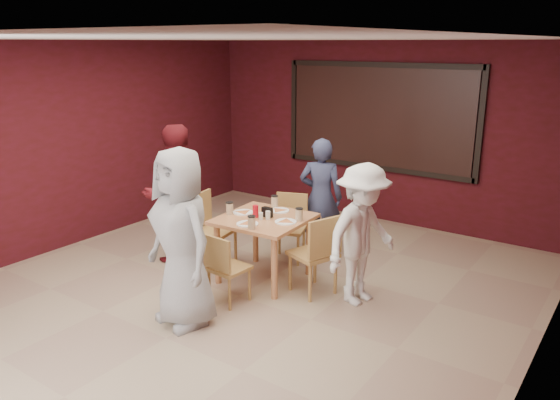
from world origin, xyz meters
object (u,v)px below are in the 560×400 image
Objects in this scene: diner_back at (321,197)px; diner_left at (175,194)px; chair_back at (290,223)px; dining_table at (264,225)px; chair_left at (210,225)px; diner_front at (181,238)px; chair_right at (318,251)px; diner_right at (362,235)px; chair_front at (224,265)px.

diner_left is (-1.45, -1.25, 0.10)m from diner_back.
chair_back is at bearing 37.34° from diner_back.
dining_table is 0.77m from chair_back.
diner_back reaches higher than dining_table.
diner_front reaches higher than chair_left.
diner_right reaches higher than chair_right.
diner_right is (1.10, -0.99, -0.01)m from diner_back.
diner_back reaches higher than chair_back.
diner_left is 1.14× the size of diner_right.
diner_back is at bearing 61.10° from diner_right.
chair_right is at bearing 99.00° from diner_back.
chair_front is 1.52m from diner_right.
chair_left is 0.59× the size of diner_back.
diner_right is at bearing 3.98° from chair_left.
chair_right is 1.31m from diner_back.
diner_left reaches higher than diner_right.
diner_right is (2.55, 0.27, -0.11)m from diner_left.
chair_right is 0.52× the size of diner_front.
chair_back reaches higher than chair_front.
chair_right reaches higher than chair_front.
diner_right reaches higher than chair_back.
chair_front is (0.04, -0.77, -0.23)m from dining_table.
chair_left is 0.60× the size of diner_right.
diner_right is at bearing 61.94° from diner_front.
chair_left is (-0.89, 0.75, 0.08)m from chair_front.
chair_front is 0.92× the size of chair_back.
dining_table is at bearing 179.63° from chair_right.
diner_back is (-0.63, 1.12, 0.26)m from chair_right.
chair_left is at bearing -179.49° from chair_right.
diner_left is at bearing -144.16° from chair_back.
dining_table is at bearing 110.86° from diner_left.
chair_right is 0.59× the size of diner_back.
dining_table is 0.76m from chair_right.
chair_back is 1.14m from chair_right.
diner_front is (-0.07, -0.54, 0.46)m from chair_front.
diner_right is at bearing 110.77° from diner_left.
diner_front reaches higher than diner_right.
dining_table is 1.23m from diner_right.
chair_right is 0.53× the size of diner_left.
dining_table is 0.86m from chair_left.
diner_front reaches higher than diner_back.
chair_back is (-0.16, 1.51, 0.04)m from chair_front.
chair_left reaches higher than chair_front.
diner_right is at bearing 37.28° from chair_front.
diner_back is 1.01× the size of diner_right.
chair_front is at bearing -87.01° from dining_table.
dining_table is 0.57× the size of diner_front.
chair_front is 0.85× the size of chair_left.
diner_front is (0.09, -2.05, 0.42)m from chair_back.
chair_left is 0.53× the size of diner_left.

